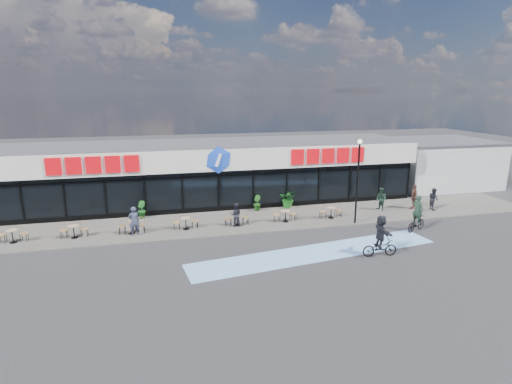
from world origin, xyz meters
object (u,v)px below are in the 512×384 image
potted_plant_left (141,210)px  patron_left (134,221)px  potted_plant_right (288,199)px  lamp_post (358,175)px  bistro_set_0 (13,234)px  pedestrian_a (381,199)px  pedestrian_c (414,197)px  patron_right (236,215)px  pedestrian_b (433,199)px  cyclist_b (417,218)px  potted_plant_mid (257,203)px  cyclist_a (380,238)px

potted_plant_left → patron_left: (-0.27, -3.30, 0.29)m
potted_plant_right → lamp_post: bearing=-54.2°
bistro_set_0 → pedestrian_a: 23.35m
pedestrian_a → pedestrian_c: bearing=73.4°
potted_plant_right → patron_left: (-10.57, -3.33, 0.20)m
potted_plant_right → pedestrian_c: pedestrian_c is taller
potted_plant_left → patron_left: 3.32m
potted_plant_right → patron_right: patron_right is taller
pedestrian_b → cyclist_b: (-3.78, -3.53, -0.05)m
potted_plant_right → pedestrian_b: (9.94, -2.81, 0.11)m
bistro_set_0 → cyclist_b: bearing=-8.4°
pedestrian_a → pedestrian_b: pedestrian_a is taller
bistro_set_0 → patron_left: 6.61m
pedestrian_c → patron_left: bearing=-33.9°
patron_right → pedestrian_b: pedestrian_b is taller
patron_left → bistro_set_0: bearing=-17.0°
potted_plant_left → pedestrian_b: pedestrian_b is taller
lamp_post → pedestrian_a: 4.43m
potted_plant_mid → pedestrian_a: (8.58, -2.02, 0.26)m
bistro_set_0 → cyclist_a: bearing=-18.4°
patron_left → pedestrian_c: bearing=169.7°
potted_plant_mid → cyclist_a: size_ratio=0.50×
pedestrian_b → potted_plant_left: bearing=89.8°
pedestrian_a → cyclist_a: cyclist_a is taller
potted_plant_mid → pedestrian_a: 8.81m
cyclist_b → bistro_set_0: bearing=171.6°
potted_plant_left → pedestrian_a: bearing=-7.3°
bistro_set_0 → potted_plant_left: potted_plant_left is taller
lamp_post → potted_plant_left: lamp_post is taller
potted_plant_mid → cyclist_b: 10.57m
pedestrian_c → cyclist_b: cyclist_b is taller
potted_plant_left → patron_right: patron_right is taller
pedestrian_a → pedestrian_b: (3.76, -0.66, -0.03)m
bistro_set_0 → pedestrian_a: (23.33, 0.76, 0.36)m
potted_plant_mid → cyclist_b: size_ratio=0.49×
cyclist_b → pedestrian_c: bearing=57.8°
cyclist_a → potted_plant_left: bearing=143.0°
cyclist_a → pedestrian_a: bearing=59.4°
pedestrian_a → cyclist_a: 8.26m
potted_plant_right → patron_left: size_ratio=0.78×
potted_plant_left → cyclist_b: 17.63m
potted_plant_mid → patron_left: 8.78m
potted_plant_right → cyclist_a: bearing=-78.0°
bistro_set_0 → potted_plant_mid: potted_plant_mid is taller
pedestrian_a → pedestrian_c: 2.52m
cyclist_a → cyclist_b: 5.11m
potted_plant_right → cyclist_a: 9.48m
potted_plant_right → pedestrian_a: size_ratio=0.82×
lamp_post → potted_plant_right: bearing=125.8°
pedestrian_c → cyclist_b: (-2.53, -4.03, -0.15)m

